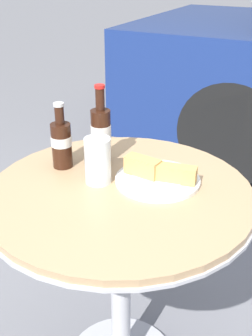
{
  "coord_description": "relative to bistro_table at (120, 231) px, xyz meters",
  "views": [
    {
      "loc": [
        0.5,
        -0.94,
        1.35
      ],
      "look_at": [
        0.0,
        0.04,
        0.79
      ],
      "focal_mm": 45.0,
      "sensor_mm": 36.0,
      "label": 1
    }
  ],
  "objects": [
    {
      "name": "drinking_glass",
      "position": [
        -0.08,
        0.01,
        0.21
      ],
      "size": [
        0.08,
        0.08,
        0.14
      ],
      "color": "black",
      "rests_on": "bistro_table"
    },
    {
      "name": "lunch_plate_near",
      "position": [
        0.08,
        0.09,
        0.17
      ],
      "size": [
        0.25,
        0.25,
        0.07
      ],
      "color": "white",
      "rests_on": "bistro_table"
    },
    {
      "name": "bistro_table",
      "position": [
        0.0,
        0.0,
        0.0
      ],
      "size": [
        0.79,
        0.79,
        0.74
      ],
      "color": "#B7B7BC",
      "rests_on": "ground_plane"
    },
    {
      "name": "cola_bottle_right",
      "position": [
        -0.14,
        0.13,
        0.25
      ],
      "size": [
        0.06,
        0.06,
        0.26
      ],
      "color": "#33190F",
      "rests_on": "bistro_table"
    },
    {
      "name": "cola_bottle_left",
      "position": [
        -0.23,
        0.05,
        0.23
      ],
      "size": [
        0.07,
        0.07,
        0.21
      ],
      "color": "#33190F",
      "rests_on": "bistro_table"
    }
  ]
}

